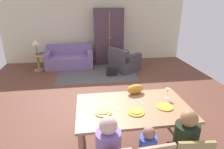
% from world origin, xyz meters
% --- Properties ---
extents(ground_plane, '(7.16, 6.17, 0.02)m').
position_xyz_m(ground_plane, '(0.00, 0.49, -0.01)').
color(ground_plane, brown).
extents(back_wall, '(7.16, 0.10, 2.70)m').
position_xyz_m(back_wall, '(0.00, 3.62, 1.35)').
color(back_wall, beige).
rests_on(back_wall, ground_plane).
extents(dining_table, '(1.77, 1.09, 0.76)m').
position_xyz_m(dining_table, '(0.27, -1.58, 0.69)').
color(dining_table, '#AF7B55').
rests_on(dining_table, ground_plane).
extents(plate_near_man, '(0.25, 0.25, 0.02)m').
position_xyz_m(plate_near_man, '(-0.21, -1.70, 0.77)').
color(plate_near_man, yellow).
rests_on(plate_near_man, dining_table).
extents(pizza_near_man, '(0.17, 0.17, 0.01)m').
position_xyz_m(pizza_near_man, '(-0.21, -1.70, 0.78)').
color(pizza_near_man, tan).
rests_on(pizza_near_man, plate_near_man).
extents(plate_near_child, '(0.25, 0.25, 0.02)m').
position_xyz_m(plate_near_child, '(0.27, -1.76, 0.77)').
color(plate_near_child, yellow).
rests_on(plate_near_child, dining_table).
extents(pizza_near_child, '(0.17, 0.17, 0.01)m').
position_xyz_m(pizza_near_child, '(0.27, -1.76, 0.78)').
color(pizza_near_child, gold).
rests_on(pizza_near_child, plate_near_child).
extents(plate_near_woman, '(0.25, 0.25, 0.02)m').
position_xyz_m(plate_near_woman, '(0.76, -1.68, 0.77)').
color(plate_near_woman, yellow).
rests_on(plate_near_woman, dining_table).
extents(wine_glass, '(0.07, 0.07, 0.19)m').
position_xyz_m(wine_glass, '(0.91, -1.40, 0.89)').
color(wine_glass, silver).
rests_on(wine_glass, dining_table).
extents(fork, '(0.05, 0.15, 0.01)m').
position_xyz_m(fork, '(0.01, -1.63, 0.76)').
color(fork, silver).
rests_on(fork, dining_table).
extents(knife, '(0.05, 0.17, 0.01)m').
position_xyz_m(knife, '(0.43, -1.48, 0.76)').
color(knife, silver).
rests_on(knife, dining_table).
extents(person_woman, '(0.30, 0.41, 1.11)m').
position_xyz_m(person_woman, '(0.76, -2.31, 0.51)').
color(person_woman, '#2E3D43').
rests_on(person_woman, ground_plane).
extents(cat, '(0.35, 0.24, 0.17)m').
position_xyz_m(cat, '(0.42, -1.14, 0.84)').
color(cat, orange).
rests_on(cat, dining_table).
extents(area_rug, '(2.60, 1.80, 0.01)m').
position_xyz_m(area_rug, '(-0.10, 2.01, 0.00)').
color(area_rug, '#504D4D').
rests_on(area_rug, ground_plane).
extents(couch, '(1.70, 0.86, 0.82)m').
position_xyz_m(couch, '(-1.04, 2.87, 0.30)').
color(couch, slate).
rests_on(couch, ground_plane).
extents(armchair, '(1.19, 1.19, 0.82)m').
position_xyz_m(armchair, '(0.90, 2.18, 0.32)').
color(armchair, '#423D42').
rests_on(armchair, ground_plane).
extents(armoire, '(1.10, 0.59, 2.10)m').
position_xyz_m(armoire, '(0.49, 3.23, 1.05)').
color(armoire, '#49323D').
rests_on(armoire, ground_plane).
extents(side_table, '(0.56, 0.56, 0.58)m').
position_xyz_m(side_table, '(-2.12, 2.61, 0.38)').
color(side_table, tan).
rests_on(side_table, ground_plane).
extents(table_lamp, '(0.26, 0.26, 0.54)m').
position_xyz_m(table_lamp, '(-2.12, 2.61, 1.01)').
color(table_lamp, '#4E3C31').
rests_on(table_lamp, side_table).
extents(book_lower, '(0.22, 0.16, 0.03)m').
position_xyz_m(book_lower, '(-1.95, 2.57, 0.59)').
color(book_lower, '#A33935').
rests_on(book_lower, side_table).
extents(book_upper, '(0.22, 0.16, 0.03)m').
position_xyz_m(book_upper, '(-1.94, 2.67, 0.62)').
color(book_upper, '#315281').
rests_on(book_upper, book_lower).
extents(handbag, '(0.32, 0.16, 0.26)m').
position_xyz_m(handbag, '(0.39, 1.71, 0.13)').
color(handbag, black).
rests_on(handbag, ground_plane).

